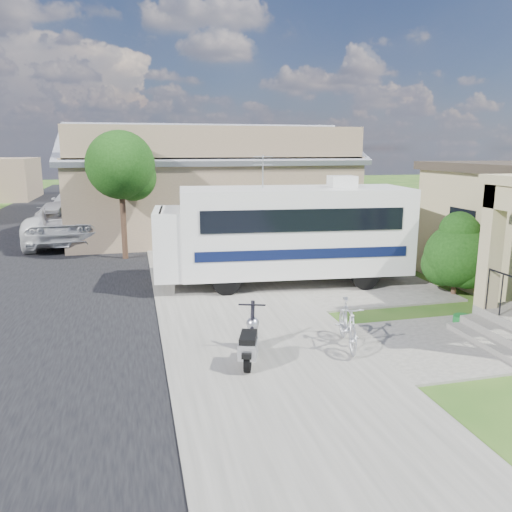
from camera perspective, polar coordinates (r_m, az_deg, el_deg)
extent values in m
plane|color=#1E4613|center=(10.72, 5.88, -9.44)|extent=(120.00, 120.00, 0.00)
cube|color=black|center=(20.17, -25.20, -0.22)|extent=(9.00, 80.00, 0.02)
cube|color=#5D5A53|center=(19.90, -6.57, 0.78)|extent=(4.00, 80.00, 0.06)
cube|color=#5D5A53|center=(15.22, 5.53, -2.77)|extent=(7.00, 6.00, 0.05)
cube|color=#5D5A53|center=(11.24, 22.43, -9.15)|extent=(4.00, 3.00, 0.05)
cube|color=black|center=(15.16, 22.36, 2.78)|extent=(0.04, 1.10, 1.20)
cube|color=#5D5A53|center=(11.40, 26.25, -8.48)|extent=(0.40, 2.16, 0.32)
cube|color=#5D5A53|center=(11.21, 24.82, -9.12)|extent=(0.35, 2.16, 0.16)
cube|color=#8A7C57|center=(11.96, 25.27, 0.96)|extent=(0.35, 0.35, 2.70)
cube|color=#7F674F|center=(23.71, -5.52, 6.96)|extent=(12.00, 8.00, 3.60)
cube|color=slate|center=(21.63, -4.85, 12.71)|extent=(12.50, 4.40, 1.78)
cube|color=slate|center=(25.59, -6.30, 12.59)|extent=(12.50, 4.40, 1.78)
cube|color=slate|center=(23.63, -5.67, 14.34)|extent=(12.50, 0.50, 0.22)
cube|color=#7F674F|center=(19.76, -3.96, 12.78)|extent=(11.76, 0.20, 1.30)
cylinder|color=black|center=(18.52, -14.93, 4.45)|extent=(0.20, 0.20, 3.15)
sphere|color=black|center=(18.37, -15.24, 10.01)|extent=(2.40, 2.40, 2.40)
sphere|color=black|center=(18.59, -13.91, 8.71)|extent=(1.68, 1.68, 1.68)
cylinder|color=black|center=(28.46, -14.66, 7.18)|extent=(0.20, 0.20, 3.29)
sphere|color=black|center=(28.37, -14.87, 10.96)|extent=(2.40, 2.40, 2.40)
sphere|color=black|center=(28.57, -14.00, 10.06)|extent=(1.68, 1.68, 1.68)
cylinder|color=black|center=(37.44, -14.53, 8.08)|extent=(0.20, 0.20, 3.01)
sphere|color=black|center=(37.37, -14.67, 10.71)|extent=(2.40, 2.40, 2.40)
sphere|color=black|center=(37.58, -14.01, 10.09)|extent=(1.68, 1.68, 1.68)
cube|color=silver|center=(14.56, 4.39, 3.03)|extent=(6.71, 2.93, 2.42)
cube|color=silver|center=(14.26, -10.01, 1.54)|extent=(0.95, 2.27, 1.86)
cube|color=black|center=(14.18, -10.76, 3.55)|extent=(0.24, 1.97, 0.84)
cube|color=black|center=(13.37, 5.53, 4.07)|extent=(5.52, 0.55, 0.60)
cube|color=black|center=(15.64, 3.46, 5.29)|extent=(5.52, 0.55, 0.60)
cube|color=black|center=(13.53, 5.45, 0.22)|extent=(5.84, 0.57, 0.28)
cube|color=black|center=(15.78, 3.42, 1.97)|extent=(5.84, 0.57, 0.28)
cube|color=silver|center=(14.78, 9.82, 8.40)|extent=(0.80, 0.72, 0.33)
cylinder|color=#AFB0B7|center=(14.22, 0.78, 9.63)|extent=(0.04, 0.04, 0.93)
cylinder|color=black|center=(13.51, -3.40, -2.93)|extent=(0.77, 0.33, 0.74)
cylinder|color=black|center=(15.49, -4.07, -0.98)|extent=(0.77, 0.33, 0.74)
cylinder|color=black|center=(14.37, 12.33, -2.28)|extent=(0.77, 0.33, 0.74)
cylinder|color=black|center=(16.25, 9.81, -0.50)|extent=(0.77, 0.33, 0.74)
cylinder|color=black|center=(14.65, 21.71, -2.91)|extent=(0.14, 0.14, 0.68)
sphere|color=black|center=(14.48, 21.94, 0.04)|extent=(1.71, 1.71, 1.71)
sphere|color=black|center=(14.82, 22.55, 1.60)|extent=(1.37, 1.37, 1.37)
sphere|color=black|center=(14.52, 20.65, -0.87)|extent=(1.20, 1.20, 1.20)
sphere|color=black|center=(14.45, 22.97, -1.46)|extent=(1.03, 1.03, 1.03)
sphere|color=black|center=(14.36, 22.16, 2.71)|extent=(1.03, 1.03, 1.03)
cylinder|color=black|center=(9.00, -0.96, -11.86)|extent=(0.24, 0.43, 0.42)
cylinder|color=black|center=(9.96, -0.38, -9.42)|extent=(0.24, 0.43, 0.42)
cube|color=#AFB0B7|center=(9.42, -0.68, -10.37)|extent=(0.44, 0.59, 0.08)
cube|color=#AFB0B7|center=(9.02, -0.91, -10.51)|extent=(0.47, 0.60, 0.29)
cube|color=black|center=(8.99, -0.88, -9.28)|extent=(0.45, 0.63, 0.11)
cube|color=black|center=(8.80, -1.06, -11.22)|extent=(0.22, 0.23, 0.10)
cylinder|color=black|center=(9.77, -0.41, -7.49)|extent=(0.17, 0.33, 0.79)
sphere|color=#AFB0B7|center=(9.85, -0.38, -7.72)|extent=(0.27, 0.27, 0.27)
sphere|color=black|center=(9.92, -0.34, -7.57)|extent=(0.11, 0.11, 0.11)
cylinder|color=black|center=(9.58, -0.46, -5.60)|extent=(0.51, 0.20, 0.03)
cube|color=black|center=(9.92, -0.38, -8.81)|extent=(0.21, 0.29, 0.06)
imported|color=#AFB0B7|center=(10.15, 10.43, -7.99)|extent=(0.76, 1.63, 0.94)
imported|color=silver|center=(22.78, -20.79, 3.70)|extent=(3.22, 6.51, 1.78)
imported|color=silver|center=(29.43, -19.46, 5.63)|extent=(3.74, 6.79, 1.86)
cylinder|color=#136124|center=(12.35, 22.57, -6.89)|extent=(0.44, 0.44, 0.20)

